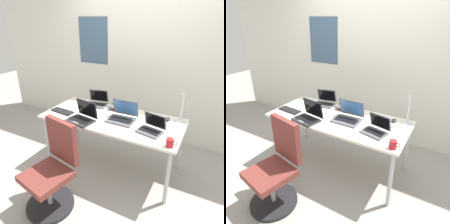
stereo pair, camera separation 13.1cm
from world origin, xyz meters
The scene contains 14 objects.
ground_plane centered at (0.00, 0.00, 0.00)m, with size 12.00×12.00×0.00m, color gray.
wall_back centered at (0.00, 1.10, 1.30)m, with size 6.00×0.13×2.60m.
desk centered at (0.00, 0.00, 0.68)m, with size 1.80×0.80×0.74m.
desk_lamp centered at (0.80, 0.28, 0.94)m, with size 0.12×0.18×0.40m.
laptop_front_right centered at (-0.40, 0.28, 0.78)m, with size 0.33×0.30×0.21m.
laptop_mid_desk centered at (-0.29, -0.24, 0.79)m, with size 0.37×0.32×0.24m.
laptop_back_left centered at (0.56, -0.11, 0.78)m, with size 0.31×0.29×0.20m.
laptop_back_right centered at (0.14, 0.00, 0.79)m, with size 0.34×0.30×0.24m.
external_keyboard centered at (-0.69, -0.15, 0.75)m, with size 0.33×0.12×0.02m, color black.
computer_mouse centered at (0.65, 0.25, 0.76)m, with size 0.06×0.10×0.03m, color black.
cell_phone centered at (0.53, 0.17, 0.74)m, with size 0.06×0.14×0.01m, color black.
book_stack centered at (-0.06, 0.26, 0.77)m, with size 0.21×0.15×0.05m.
coffee_mug centered at (0.81, -0.32, 0.78)m, with size 0.11×0.08×0.09m.
office_chair centered at (-0.26, -0.88, 0.40)m, with size 0.52×0.58×0.97m.
Camera 2 is at (1.23, -2.08, 1.93)m, focal length 33.48 mm.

